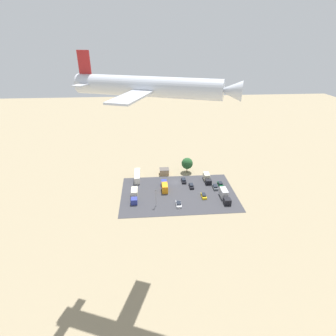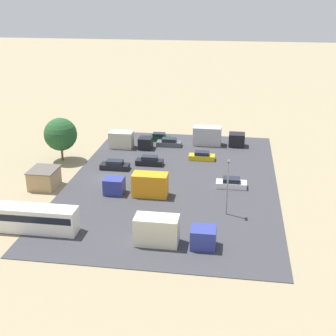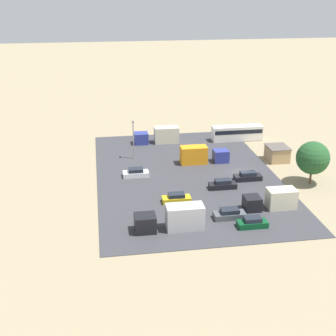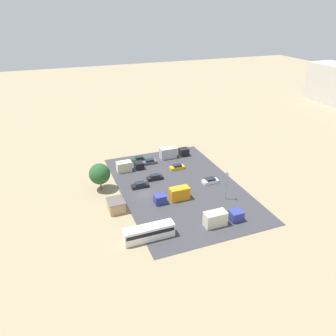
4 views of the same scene
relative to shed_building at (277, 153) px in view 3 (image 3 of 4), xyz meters
name	(u,v)px [view 3 (image 3 of 4)]	position (x,y,z in m)	size (l,w,h in m)	color
ground_plane	(241,172)	(-4.76, 8.43, -1.41)	(400.00, 400.00, 0.00)	gray
parking_lot_surface	(186,175)	(-4.76, 18.34, -1.37)	(48.14, 30.96, 0.08)	#38383D
shed_building	(277,153)	(0.00, 0.00, 0.00)	(4.54, 3.88, 2.80)	tan
bus	(237,132)	(12.88, 3.98, 0.34)	(2.59, 10.72, 3.10)	silver
parked_car_0	(248,176)	(-8.37, 8.41, -0.70)	(1.91, 4.63, 1.51)	black
parked_car_1	(136,173)	(-3.83, 27.10, -0.72)	(2.00, 4.43, 1.45)	silver
parked_car_2	(252,223)	(-24.28, 12.90, -0.71)	(1.81, 4.14, 1.47)	#0C4723
parked_car_3	(176,198)	(-14.92, 21.88, -0.73)	(1.80, 4.36, 1.42)	gold
parked_car_4	(223,185)	(-11.08, 13.56, -0.68)	(1.76, 4.49, 1.54)	black
parked_car_5	(230,214)	(-21.33, 15.31, -0.71)	(1.93, 4.54, 1.48)	#4C5156
parked_truck_0	(159,136)	(13.64, 20.57, 0.19)	(2.57, 9.22, 3.32)	navy
parked_truck_1	(174,219)	(-23.18, 23.70, 0.23)	(2.57, 9.44, 3.40)	black
parked_truck_2	(201,155)	(0.83, 14.45, 0.16)	(2.45, 9.00, 3.24)	navy
parked_truck_3	(273,200)	(-19.22, 8.08, 0.03)	(2.55, 7.77, 2.97)	black
tree_near_shed	(313,158)	(-11.28, -1.49, 3.18)	(5.49, 5.49, 7.33)	brown
light_pole_lot_centre	(133,138)	(5.03, 26.67, 2.77)	(0.90, 0.28, 7.36)	gray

